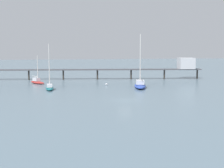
% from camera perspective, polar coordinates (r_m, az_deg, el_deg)
% --- Properties ---
extents(ground_plane, '(400.00, 400.00, 0.00)m').
position_cam_1_polar(ground_plane, '(61.95, 2.23, -2.84)').
color(ground_plane, slate).
extents(pier, '(63.98, 10.30, 6.50)m').
position_cam_1_polar(pier, '(102.63, 6.29, 3.07)').
color(pier, '#4C4C51').
rests_on(pier, ground_plane).
extents(sailboat_teal, '(1.85, 7.56, 10.67)m').
position_cam_1_polar(sailboat_teal, '(78.77, -10.67, -0.45)').
color(sailboat_teal, '#1E727A').
rests_on(sailboat_teal, ground_plane).
extents(sailboat_red, '(4.89, 6.15, 7.63)m').
position_cam_1_polar(sailboat_red, '(91.87, -12.74, 0.45)').
color(sailboat_red, red).
rests_on(sailboat_red, ground_plane).
extents(sailboat_blue, '(4.94, 10.07, 12.98)m').
position_cam_1_polar(sailboat_blue, '(80.81, 4.85, -0.10)').
color(sailboat_blue, '#2D4CB7').
rests_on(sailboat_blue, ground_plane).
extents(mooring_buoy_outer, '(0.55, 0.55, 0.55)m').
position_cam_1_polar(mooring_buoy_outer, '(85.73, -0.96, -0.05)').
color(mooring_buoy_outer, silver).
rests_on(mooring_buoy_outer, ground_plane).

